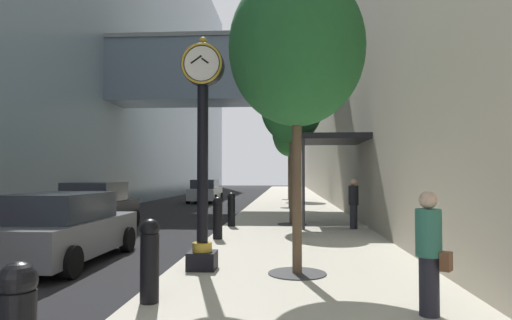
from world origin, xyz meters
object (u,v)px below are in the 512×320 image
car_silver_near (205,191)px  street_clock (203,141)px  bollard_fifth (231,209)px  street_tree_far (289,134)px  street_tree_near (297,49)px  bollard_fourth (218,217)px  pedestrian_walking (429,250)px  car_black_mid (97,208)px  street_tree_mid_near (292,108)px  pedestrian_by_clock (354,202)px  car_grey_trailing (64,229)px  bollard_second (150,259)px  street_tree_mid_far (290,138)px

car_silver_near → street_clock: bearing=-79.7°
street_clock → bollard_fifth: bearing=92.6°
street_tree_far → street_tree_near: bearing=-90.0°
bollard_fourth → street_tree_near: 6.12m
pedestrian_walking → car_black_mid: size_ratio=0.40×
pedestrian_walking → street_tree_mid_near: bearing=99.0°
bollard_fifth → street_tree_far: street_tree_far is taller
street_tree_near → pedestrian_walking: street_tree_near is taller
pedestrian_by_clock → car_grey_trailing: (-7.36, -5.78, -0.28)m
pedestrian_by_clock → bollard_second: bearing=-115.2°
bollard_second → street_tree_mid_near: (2.20, 10.38, 3.74)m
street_tree_mid_near → street_tree_mid_far: (0.00, 8.34, -0.46)m
pedestrian_walking → car_silver_near: size_ratio=0.37×
street_tree_mid_near → car_silver_near: size_ratio=1.27×
street_tree_near → street_tree_far: bearing=90.0°
street_clock → pedestrian_walking: size_ratio=2.81×
street_clock → street_tree_mid_far: street_tree_mid_far is taller
street_tree_mid_near → street_tree_far: 16.69m
street_clock → street_tree_near: (1.86, -0.26, 1.73)m
bollard_fourth → pedestrian_walking: size_ratio=0.74×
street_tree_near → street_tree_mid_far: street_tree_near is taller
pedestrian_by_clock → car_black_mid: pedestrian_by_clock is taller
street_clock → pedestrian_by_clock: (3.97, 6.85, -1.62)m
bollard_fifth → pedestrian_walking: size_ratio=0.74×
street_tree_mid_far → street_tree_mid_near: bearing=-90.0°
bollard_fourth → street_tree_far: street_tree_far is taller
street_clock → bollard_second: (-0.34, -2.30, -1.91)m
bollard_second → pedestrian_walking: bearing=-5.1°
car_grey_trailing → bollard_fourth: bearing=45.1°
bollard_fourth → street_tree_mid_far: 12.90m
street_tree_mid_far → car_grey_trailing: street_tree_mid_far is taller
street_tree_mid_far → street_tree_near: bearing=-90.0°
bollard_second → pedestrian_by_clock: (4.31, 9.16, 0.28)m
pedestrian_walking → bollard_fifth: bearing=111.3°
bollard_second → pedestrian_by_clock: bearing=64.8°
street_clock → car_grey_trailing: 4.04m
pedestrian_walking → pedestrian_by_clock: pedestrian_by_clock is taller
street_tree_near → car_black_mid: bearing=135.0°
street_tree_mid_near → pedestrian_walking: size_ratio=3.48×
street_tree_mid_near → pedestrian_walking: (1.70, -10.72, -3.52)m
street_clock → street_tree_far: size_ratio=0.72×
pedestrian_by_clock → car_grey_trailing: bearing=-141.9°
bollard_fifth → pedestrian_walking: bearing=-68.7°
street_tree_near → pedestrian_by_clock: 8.14m
pedestrian_walking → car_grey_trailing: pedestrian_walking is taller
street_tree_mid_far → car_grey_trailing: size_ratio=1.13×
bollard_fourth → street_clock: bearing=-85.3°
street_clock → pedestrian_by_clock: 8.09m
street_tree_mid_far → car_silver_near: size_ratio=1.12×
bollard_fourth → car_grey_trailing: size_ratio=0.27×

